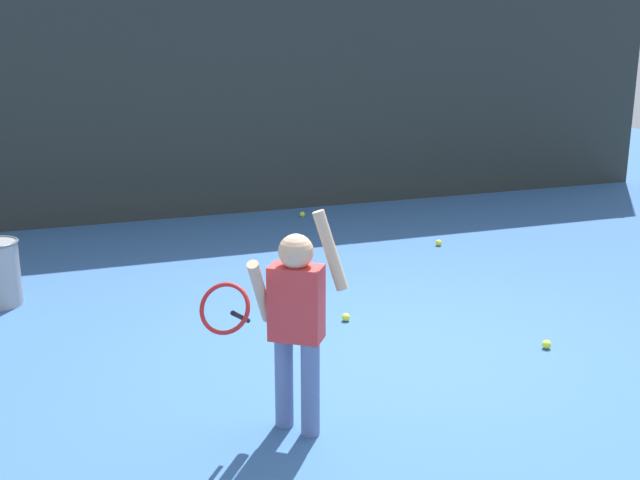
{
  "coord_description": "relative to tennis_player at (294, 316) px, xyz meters",
  "views": [
    {
      "loc": [
        -2.31,
        -4.97,
        2.37
      ],
      "look_at": [
        -0.51,
        0.16,
        0.85
      ],
      "focal_mm": 45.03,
      "sensor_mm": 36.0,
      "label": 1
    }
  ],
  "objects": [
    {
      "name": "ground_plane",
      "position": [
        1.03,
        0.89,
        -0.73
      ],
      "size": [
        20.0,
        20.0,
        0.0
      ],
      "primitive_type": "plane",
      "color": "#335B93"
    },
    {
      "name": "back_fence_windscreen",
      "position": [
        1.03,
        5.47,
        1.05
      ],
      "size": [
        11.68,
        0.08,
        3.56
      ],
      "primitive_type": "cube",
      "color": "#282D2B",
      "rests_on": "ground"
    },
    {
      "name": "fence_post_1",
      "position": [
        -0.86,
        5.53,
        1.13
      ],
      "size": [
        0.09,
        0.09,
        3.71
      ],
      "primitive_type": "cylinder",
      "color": "slate",
      "rests_on": "ground"
    },
    {
      "name": "fence_post_2",
      "position": [
        2.93,
        5.53,
        1.13
      ],
      "size": [
        0.09,
        0.09,
        3.71
      ],
      "primitive_type": "cylinder",
      "color": "slate",
      "rests_on": "ground"
    },
    {
      "name": "fence_post_3",
      "position": [
        6.73,
        5.53,
        1.13
      ],
      "size": [
        0.09,
        0.09,
        3.71
      ],
      "primitive_type": "cylinder",
      "color": "slate",
      "rests_on": "ground"
    },
    {
      "name": "tennis_player",
      "position": [
        0.0,
        0.0,
        0.0
      ],
      "size": [
        0.89,
        0.52,
        1.35
      ],
      "rotation": [
        0.0,
        0.0,
        -0.62
      ],
      "color": "slate",
      "rests_on": "ground"
    },
    {
      "name": "tennis_ball_0",
      "position": [
        2.13,
        0.54,
        -0.69
      ],
      "size": [
        0.07,
        0.07,
        0.07
      ],
      "primitive_type": "sphere",
      "color": "#CCE033",
      "rests_on": "ground"
    },
    {
      "name": "tennis_ball_2",
      "position": [
        2.65,
        3.27,
        -0.69
      ],
      "size": [
        0.07,
        0.07,
        0.07
      ],
      "primitive_type": "sphere",
      "color": "#CCE033",
      "rests_on": "ground"
    },
    {
      "name": "tennis_ball_3",
      "position": [
        0.93,
        1.55,
        -0.69
      ],
      "size": [
        0.07,
        0.07,
        0.07
      ],
      "primitive_type": "sphere",
      "color": "#CCE033",
      "rests_on": "ground"
    },
    {
      "name": "tennis_ball_4",
      "position": [
        1.68,
        4.97,
        -0.69
      ],
      "size": [
        0.07,
        0.07,
        0.07
      ],
      "primitive_type": "sphere",
      "color": "#CCE033",
      "rests_on": "ground"
    }
  ]
}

